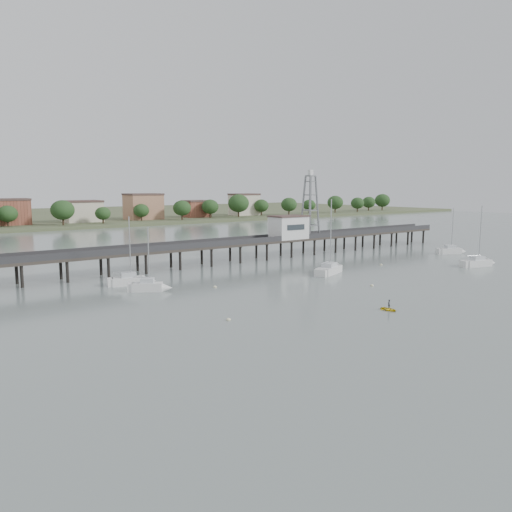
{
  "coord_description": "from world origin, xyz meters",
  "views": [
    {
      "loc": [
        -47.76,
        -25.37,
        15.75
      ],
      "look_at": [
        2.46,
        42.0,
        4.0
      ],
      "focal_mm": 35.0,
      "sensor_mm": 36.0,
      "label": 1
    }
  ],
  "objects": [
    {
      "name": "pier",
      "position": [
        0.0,
        60.0,
        3.79
      ],
      "size": [
        150.0,
        5.0,
        5.5
      ],
      "color": "#2D2823",
      "rests_on": "ground"
    },
    {
      "name": "ground_plane",
      "position": [
        0.0,
        0.0,
        0.0
      ],
      "size": [
        500.0,
        500.0,
        0.0
      ],
      "primitive_type": "plane",
      "color": "slate",
      "rests_on": "ground"
    },
    {
      "name": "dinghy_occupant",
      "position": [
        3.15,
        14.42,
        0.0
      ],
      "size": [
        0.82,
        1.22,
        0.28
      ],
      "primitive_type": "imported",
      "rotation": [
        0.0,
        0.0,
        3.52
      ],
      "color": "black",
      "rests_on": "ground"
    },
    {
      "name": "yellow_dinghy",
      "position": [
        3.15,
        14.42,
        0.0
      ],
      "size": [
        1.65,
        0.55,
        2.28
      ],
      "primitive_type": "imported",
      "rotation": [
        0.0,
        0.0,
        0.04
      ],
      "color": "yellow",
      "rests_on": "ground"
    },
    {
      "name": "sailboat_c",
      "position": [
        17.64,
        38.86,
        0.64
      ],
      "size": [
        9.0,
        5.58,
        14.31
      ],
      "rotation": [
        0.0,
        0.0,
        0.38
      ],
      "color": "white",
      "rests_on": "ground"
    },
    {
      "name": "mooring_buoys",
      "position": [
        14.87,
        31.31,
        0.08
      ],
      "size": [
        68.36,
        18.01,
        0.39
      ],
      "color": "beige",
      "rests_on": "ground"
    },
    {
      "name": "sailboat_e",
      "position": [
        59.42,
        40.27,
        0.65
      ],
      "size": [
        6.91,
        4.81,
        11.3
      ],
      "rotation": [
        0.0,
        0.0,
        -0.47
      ],
      "color": "white",
      "rests_on": "ground"
    },
    {
      "name": "pier_building",
      "position": [
        25.0,
        60.0,
        6.67
      ],
      "size": [
        8.4,
        5.4,
        5.3
      ],
      "color": "silver",
      "rests_on": "ground"
    },
    {
      "name": "sailboat_d",
      "position": [
        47.08,
        26.5,
        0.64
      ],
      "size": [
        7.98,
        4.28,
        12.71
      ],
      "rotation": [
        0.0,
        0.0,
        -0.28
      ],
      "color": "white",
      "rests_on": "ground"
    },
    {
      "name": "lattice_tower",
      "position": [
        31.5,
        60.0,
        11.1
      ],
      "size": [
        3.2,
        3.2,
        15.5
      ],
      "color": "slate",
      "rests_on": "ground"
    },
    {
      "name": "sailboat_b",
      "position": [
        -16.05,
        43.41,
        0.66
      ],
      "size": [
        6.0,
        4.71,
        10.15
      ],
      "rotation": [
        0.0,
        0.0,
        -0.57
      ],
      "color": "white",
      "rests_on": "ground"
    },
    {
      "name": "far_shore",
      "position": [
        0.36,
        239.58,
        0.95
      ],
      "size": [
        500.0,
        170.0,
        10.4
      ],
      "color": "#475133",
      "rests_on": "ground"
    },
    {
      "name": "sailboat_f",
      "position": [
        -16.15,
        49.77,
        0.65
      ],
      "size": [
        7.21,
        3.87,
        11.57
      ],
      "rotation": [
        0.0,
        0.0,
        -0.28
      ],
      "color": "white",
      "rests_on": "ground"
    }
  ]
}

